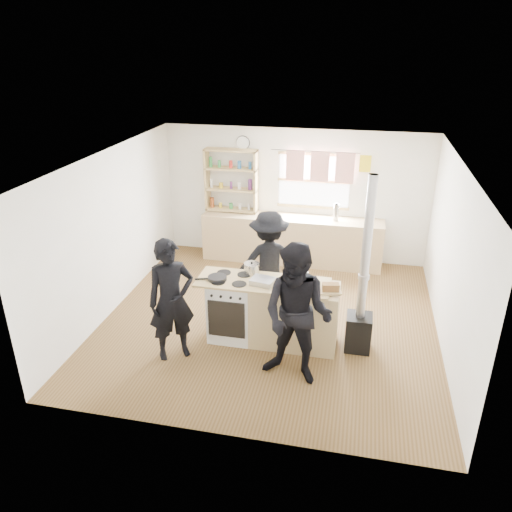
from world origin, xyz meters
The scene contains 14 objects.
ground centered at (0.00, 0.00, -0.01)m, with size 5.00×5.00×0.01m, color brown.
back_counter centered at (0.00, 2.22, 0.45)m, with size 3.40×0.55×0.90m, color tan.
shelving_unit centered at (-1.20, 2.34, 1.51)m, with size 1.00×0.28×1.20m.
thermos centered at (0.81, 2.22, 1.06)m, with size 0.10×0.10×0.31m, color silver.
cooking_island centered at (0.14, -0.55, 0.47)m, with size 1.97×0.64×0.93m.
skillet_greens centered at (-0.63, -0.63, 0.96)m, with size 0.33×0.33×0.05m.
roast_tray centered at (0.01, -0.61, 0.97)m, with size 0.35×0.30×0.08m.
stockpot_stove centered at (-0.21, -0.33, 1.01)m, with size 0.22×0.22×0.18m.
stockpot_counter centered at (0.48, -0.53, 1.03)m, with size 0.29×0.29×0.21m.
bread_board centered at (0.93, -0.66, 0.98)m, with size 0.31×0.25×0.12m.
flue_heater centered at (1.34, -0.50, 0.65)m, with size 0.35×0.35×2.50m.
person_near_left centered at (-1.10, -1.18, 0.85)m, with size 0.62×0.41×1.70m, color black.
person_near_right centered at (0.58, -1.33, 0.92)m, with size 0.90×0.70×1.84m, color black.
person_far centered at (-0.09, 0.35, 0.82)m, with size 1.06×0.61×1.63m, color black.
Camera 1 is at (1.19, -6.55, 4.05)m, focal length 35.00 mm.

